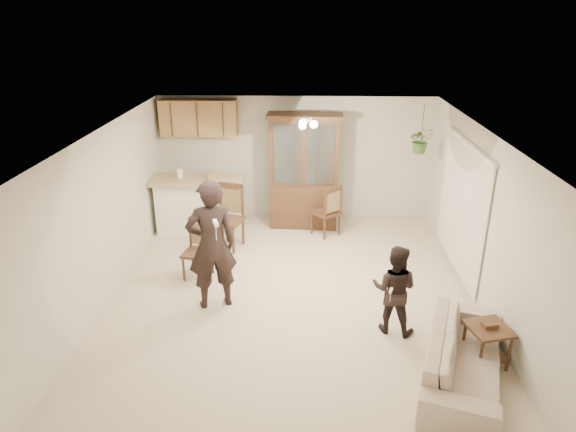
{
  "coord_description": "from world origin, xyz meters",
  "views": [
    {
      "loc": [
        0.18,
        -6.87,
        4.09
      ],
      "look_at": [
        -0.06,
        0.4,
        1.13
      ],
      "focal_mm": 32.0,
      "sensor_mm": 36.0,
      "label": 1
    }
  ],
  "objects_px": {
    "side_table": "(486,345)",
    "sofa": "(465,353)",
    "child": "(395,286)",
    "chair_hutch_right": "(326,221)",
    "adult": "(212,250)",
    "china_hutch": "(304,172)",
    "chair_hutch_left": "(227,230)",
    "chair_bar": "(198,262)"
  },
  "relations": [
    {
      "from": "chair_bar",
      "to": "chair_hutch_right",
      "type": "distance_m",
      "value": 2.77
    },
    {
      "from": "china_hutch",
      "to": "side_table",
      "type": "bearing_deg",
      "value": -59.43
    },
    {
      "from": "china_hutch",
      "to": "side_table",
      "type": "relative_size",
      "value": 3.87
    },
    {
      "from": "sofa",
      "to": "side_table",
      "type": "xyz_separation_m",
      "value": [
        0.36,
        0.31,
        -0.09
      ]
    },
    {
      "from": "china_hutch",
      "to": "chair_bar",
      "type": "xyz_separation_m",
      "value": [
        -1.7,
        -2.23,
        -0.84
      ]
    },
    {
      "from": "side_table",
      "to": "chair_hutch_right",
      "type": "relative_size",
      "value": 0.57
    },
    {
      "from": "adult",
      "to": "chair_bar",
      "type": "height_order",
      "value": "adult"
    },
    {
      "from": "sofa",
      "to": "chair_hutch_left",
      "type": "bearing_deg",
      "value": 61.72
    },
    {
      "from": "chair_hutch_right",
      "to": "chair_hutch_left",
      "type": "bearing_deg",
      "value": -19.79
    },
    {
      "from": "child",
      "to": "chair_bar",
      "type": "bearing_deg",
      "value": -5.81
    },
    {
      "from": "child",
      "to": "chair_bar",
      "type": "xyz_separation_m",
      "value": [
        -2.92,
        1.39,
        -0.4
      ]
    },
    {
      "from": "sofa",
      "to": "china_hutch",
      "type": "distance_m",
      "value": 5.04
    },
    {
      "from": "adult",
      "to": "chair_hutch_left",
      "type": "bearing_deg",
      "value": -107.51
    },
    {
      "from": "adult",
      "to": "china_hutch",
      "type": "bearing_deg",
      "value": -133.01
    },
    {
      "from": "child",
      "to": "china_hutch",
      "type": "bearing_deg",
      "value": -51.71
    },
    {
      "from": "adult",
      "to": "chair_bar",
      "type": "relative_size",
      "value": 1.86
    },
    {
      "from": "adult",
      "to": "chair_hutch_left",
      "type": "xyz_separation_m",
      "value": [
        -0.09,
        1.97,
        -0.57
      ]
    },
    {
      "from": "chair_hutch_left",
      "to": "chair_bar",
      "type": "bearing_deg",
      "value": -87.78
    },
    {
      "from": "chair_hutch_left",
      "to": "sofa",
      "type": "bearing_deg",
      "value": -29.32
    },
    {
      "from": "side_table",
      "to": "chair_hutch_right",
      "type": "distance_m",
      "value": 4.26
    },
    {
      "from": "china_hutch",
      "to": "chair_hutch_left",
      "type": "bearing_deg",
      "value": -139.07
    },
    {
      "from": "chair_bar",
      "to": "chair_hutch_left",
      "type": "relative_size",
      "value": 0.83
    },
    {
      "from": "adult",
      "to": "child",
      "type": "bearing_deg",
      "value": 147.32
    },
    {
      "from": "child",
      "to": "chair_hutch_left",
      "type": "height_order",
      "value": "child"
    },
    {
      "from": "child",
      "to": "chair_hutch_left",
      "type": "relative_size",
      "value": 1.16
    },
    {
      "from": "side_table",
      "to": "chair_hutch_left",
      "type": "xyz_separation_m",
      "value": [
        -3.64,
        3.22,
        0.06
      ]
    },
    {
      "from": "adult",
      "to": "china_hutch",
      "type": "xyz_separation_m",
      "value": [
        1.29,
        3.06,
        0.21
      ]
    },
    {
      "from": "chair_bar",
      "to": "sofa",
      "type": "bearing_deg",
      "value": -21.87
    },
    {
      "from": "child",
      "to": "chair_hutch_right",
      "type": "bearing_deg",
      "value": -56.24
    },
    {
      "from": "chair_hutch_right",
      "to": "adult",
      "type": "bearing_deg",
      "value": 17.55
    },
    {
      "from": "adult",
      "to": "chair_hutch_left",
      "type": "height_order",
      "value": "adult"
    },
    {
      "from": "adult",
      "to": "china_hutch",
      "type": "relative_size",
      "value": 0.8
    },
    {
      "from": "adult",
      "to": "chair_hutch_left",
      "type": "relative_size",
      "value": 1.54
    },
    {
      "from": "sofa",
      "to": "chair_hutch_right",
      "type": "relative_size",
      "value": 1.82
    },
    {
      "from": "side_table",
      "to": "sofa",
      "type": "bearing_deg",
      "value": -139.5
    },
    {
      "from": "adult",
      "to": "chair_bar",
      "type": "bearing_deg",
      "value": -84.01
    },
    {
      "from": "chair_hutch_left",
      "to": "china_hutch",
      "type": "bearing_deg",
      "value": 55.77
    },
    {
      "from": "chair_hutch_left",
      "to": "chair_hutch_right",
      "type": "relative_size",
      "value": 1.14
    },
    {
      "from": "china_hutch",
      "to": "side_table",
      "type": "height_order",
      "value": "china_hutch"
    },
    {
      "from": "child",
      "to": "chair_hutch_right",
      "type": "distance_m",
      "value": 3.29
    },
    {
      "from": "china_hutch",
      "to": "chair_hutch_right",
      "type": "bearing_deg",
      "value": -44.06
    },
    {
      "from": "child",
      "to": "chair_hutch_right",
      "type": "xyz_separation_m",
      "value": [
        -0.8,
        3.17,
        -0.39
      ]
    }
  ]
}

